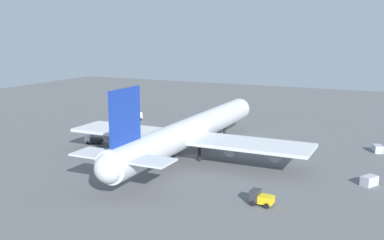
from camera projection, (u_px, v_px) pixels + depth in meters
ground_plane at (192, 156)px, 104.73m from camera, size 277.99×277.99×0.00m
cargo_airplane at (191, 131)px, 103.20m from camera, size 69.50×55.95×18.78m
baggage_tug at (136, 117)px, 145.74m from camera, size 4.64×3.73×2.54m
catering_truck at (93, 139)px, 116.08m from camera, size 3.65×4.84×2.29m
fuel_truck at (261, 198)px, 75.08m from camera, size 2.67×3.91×2.47m
cargo_container_fore at (369, 181)px, 84.51m from camera, size 3.65×3.23×1.86m
cargo_container_aft at (378, 149)px, 107.51m from camera, size 3.37×2.83×1.79m
safety_cone_nose at (228, 127)px, 133.74m from camera, size 0.45×0.45×0.64m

